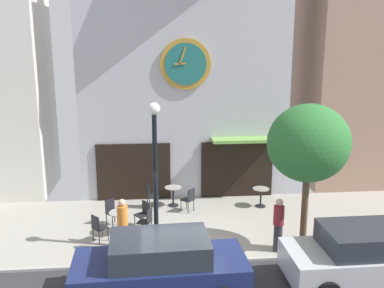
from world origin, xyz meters
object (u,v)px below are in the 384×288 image
object	(u,v)px
street_lamp	(155,177)
street_tree	(309,144)
cafe_table_center_left	(173,193)
cafe_chair_by_entrance	(147,220)
cafe_table_center_right	(261,194)
cafe_chair_mid_row	(143,212)
cafe_chair_under_awning	(189,198)
cafe_chair_facing_wall	(112,210)
pedestrian_maroon	(278,224)
parked_car_navy	(160,267)
cafe_table_rightmost	(121,218)
parked_car_silver	(368,256)
pedestrian_orange	(123,225)
cafe_chair_facing_street	(151,194)
cafe_chair_outer	(98,226)

from	to	relation	value
street_lamp	street_tree	bearing A→B (deg)	-5.73
cafe_table_center_left	cafe_chair_by_entrance	world-z (taller)	cafe_chair_by_entrance
cafe_table_center_right	cafe_chair_mid_row	world-z (taller)	cafe_chair_mid_row
cafe_chair_under_awning	cafe_chair_facing_wall	size ratio (longest dim) A/B	1.00
cafe_table_center_left	cafe_chair_by_entrance	bearing A→B (deg)	-111.34
street_tree	pedestrian_maroon	distance (m)	2.59
street_tree	cafe_chair_facing_wall	size ratio (longest dim) A/B	4.99
parked_car_navy	cafe_table_rightmost	bearing A→B (deg)	108.15
cafe_table_center_left	parked_car_navy	size ratio (longest dim) A/B	0.17
cafe_chair_facing_wall	parked_car_silver	distance (m)	8.27
cafe_table_center_left	parked_car_silver	xyz separation A→B (m)	(4.79, -5.99, 0.25)
street_lamp	pedestrian_orange	size ratio (longest dim) A/B	2.71
cafe_chair_under_awning	cafe_chair_facing_wall	world-z (taller)	same
street_tree	parked_car_silver	bearing A→B (deg)	-62.31
cafe_chair_facing_street	cafe_chair_by_entrance	distance (m)	2.45
street_tree	cafe_table_rightmost	world-z (taller)	street_tree
cafe_chair_under_awning	street_tree	bearing A→B (deg)	-46.60
cafe_chair_facing_wall	cafe_chair_outer	xyz separation A→B (m)	(-0.32, -1.31, 0.00)
cafe_chair_outer	street_lamp	bearing A→B (deg)	-19.82
parked_car_silver	pedestrian_maroon	bearing A→B (deg)	132.82
street_lamp	pedestrian_maroon	bearing A→B (deg)	-7.18
cafe_chair_facing_wall	parked_car_navy	world-z (taller)	parked_car_navy
street_tree	cafe_chair_by_entrance	size ratio (longest dim) A/B	4.99
cafe_table_center_right	parked_car_silver	xyz separation A→B (m)	(1.44, -5.61, 0.27)
cafe_table_center_left	cafe_chair_by_entrance	size ratio (longest dim) A/B	0.84
cafe_chair_facing_street	cafe_chair_outer	bearing A→B (deg)	-120.45
cafe_table_rightmost	cafe_chair_facing_street	world-z (taller)	cafe_chair_facing_street
street_tree	cafe_chair_facing_wall	distance (m)	7.01
cafe_table_rightmost	pedestrian_orange	xyz separation A→B (m)	(0.14, -1.27, 0.30)
cafe_table_rightmost	cafe_chair_under_awning	bearing A→B (deg)	35.52
street_tree	cafe_chair_mid_row	distance (m)	6.00
cafe_chair_under_awning	pedestrian_maroon	xyz separation A→B (m)	(2.40, -3.38, 0.33)
street_lamp	cafe_chair_by_entrance	xyz separation A→B (m)	(-0.30, 1.03, -1.77)
parked_car_navy	parked_car_silver	xyz separation A→B (m)	(5.41, 0.05, 0.00)
cafe_chair_outer	cafe_chair_facing_wall	bearing A→B (deg)	76.46
pedestrian_orange	parked_car_navy	world-z (taller)	pedestrian_orange
street_tree	cafe_table_center_left	xyz separation A→B (m)	(-3.75, 4.01, -2.82)
street_lamp	cafe_chair_facing_wall	xyz separation A→B (m)	(-1.52, 1.97, -1.77)
cafe_table_center_right	cafe_chair_under_awning	distance (m)	2.80
cafe_chair_by_entrance	cafe_chair_facing_wall	bearing A→B (deg)	142.04
street_lamp	cafe_chair_under_awning	xyz separation A→B (m)	(1.25, 2.92, -1.77)
cafe_table_center_right	cafe_chair_under_awning	world-z (taller)	cafe_chair_under_awning
cafe_chair_facing_wall	cafe_table_rightmost	bearing A→B (deg)	-63.98
cafe_chair_by_entrance	parked_car_silver	xyz separation A→B (m)	(5.78, -3.46, 0.23)
street_lamp	cafe_table_center_right	distance (m)	5.45
cafe_chair_facing_wall	pedestrian_maroon	distance (m)	5.72
pedestrian_orange	cafe_chair_under_awning	bearing A→B (deg)	52.92
cafe_chair_under_awning	cafe_chair_outer	bearing A→B (deg)	-143.75
cafe_table_center_right	cafe_chair_by_entrance	bearing A→B (deg)	-153.66
cafe_chair_outer	parked_car_navy	world-z (taller)	parked_car_navy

